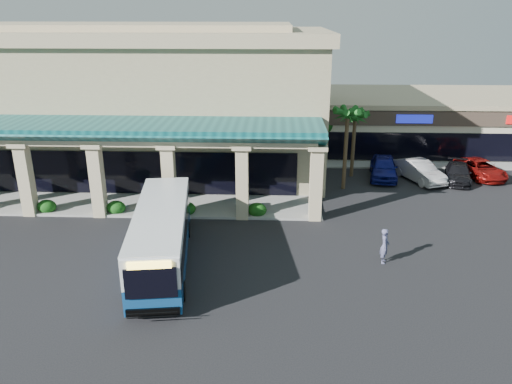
{
  "coord_description": "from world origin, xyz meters",
  "views": [
    {
      "loc": [
        3.52,
        -23.6,
        12.25
      ],
      "look_at": [
        2.4,
        3.95,
        2.2
      ],
      "focal_mm": 35.0,
      "sensor_mm": 36.0,
      "label": 1
    }
  ],
  "objects_px": {
    "transit_bus": "(162,237)",
    "pedestrian": "(385,246)",
    "car_white": "(419,171)",
    "car_gray": "(481,169)",
    "car_red": "(458,173)",
    "car_silver": "(383,167)"
  },
  "relations": [
    {
      "from": "pedestrian",
      "to": "car_white",
      "type": "height_order",
      "value": "pedestrian"
    },
    {
      "from": "pedestrian",
      "to": "car_gray",
      "type": "bearing_deg",
      "value": -23.32
    },
    {
      "from": "pedestrian",
      "to": "car_white",
      "type": "xyz_separation_m",
      "value": [
        5.3,
        13.35,
        -0.15
      ]
    },
    {
      "from": "pedestrian",
      "to": "car_red",
      "type": "relative_size",
      "value": 0.41
    },
    {
      "from": "car_red",
      "to": "car_white",
      "type": "bearing_deg",
      "value": -163.04
    },
    {
      "from": "car_white",
      "to": "car_gray",
      "type": "height_order",
      "value": "car_white"
    },
    {
      "from": "transit_bus",
      "to": "car_gray",
      "type": "bearing_deg",
      "value": 27.27
    },
    {
      "from": "pedestrian",
      "to": "car_white",
      "type": "distance_m",
      "value": 14.36
    },
    {
      "from": "car_white",
      "to": "transit_bus",
      "type": "bearing_deg",
      "value": -162.08
    },
    {
      "from": "pedestrian",
      "to": "car_gray",
      "type": "distance_m",
      "value": 17.78
    },
    {
      "from": "transit_bus",
      "to": "car_white",
      "type": "xyz_separation_m",
      "value": [
        16.62,
        14.01,
        -0.72
      ]
    },
    {
      "from": "car_silver",
      "to": "car_red",
      "type": "relative_size",
      "value": 1.1
    },
    {
      "from": "car_silver",
      "to": "car_white",
      "type": "relative_size",
      "value": 1.05
    },
    {
      "from": "transit_bus",
      "to": "car_gray",
      "type": "distance_m",
      "value": 26.43
    },
    {
      "from": "transit_bus",
      "to": "pedestrian",
      "type": "height_order",
      "value": "transit_bus"
    },
    {
      "from": "transit_bus",
      "to": "car_white",
      "type": "height_order",
      "value": "transit_bus"
    },
    {
      "from": "transit_bus",
      "to": "car_silver",
      "type": "distance_m",
      "value": 20.3
    },
    {
      "from": "car_red",
      "to": "car_gray",
      "type": "xyz_separation_m",
      "value": [
        2.1,
        1.13,
        0.03
      ]
    },
    {
      "from": "car_gray",
      "to": "transit_bus",
      "type": "bearing_deg",
      "value": -156.71
    },
    {
      "from": "transit_bus",
      "to": "car_red",
      "type": "bearing_deg",
      "value": 27.93
    },
    {
      "from": "car_silver",
      "to": "car_white",
      "type": "height_order",
      "value": "car_silver"
    },
    {
      "from": "pedestrian",
      "to": "car_silver",
      "type": "xyz_separation_m",
      "value": [
        2.71,
        13.99,
        -0.08
      ]
    }
  ]
}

